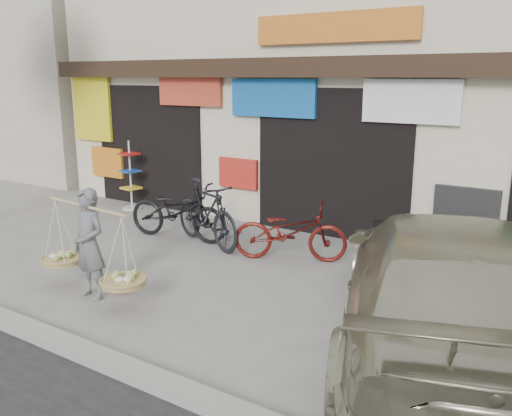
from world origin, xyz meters
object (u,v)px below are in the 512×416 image
Objects in this scene: bike_2 at (290,232)px; bike_0 at (178,211)px; suv at (448,287)px; street_vendor at (90,249)px; display_rack at (131,182)px; bike_1 at (206,213)px.

bike_0 is at bearing 68.30° from bike_2.
bike_0 is at bearing -37.48° from suv.
suv is at bearing 18.42° from street_vendor.
bike_2 is 3.41m from suv.
suv is 8.11m from display_rack.
street_vendor is at bearing -171.13° from bike_0.
street_vendor reaches higher than bike_1.
street_vendor is at bearing 128.13° from bike_2.
display_rack is (-7.58, 2.88, -0.15)m from suv.
bike_0 is 0.66m from bike_1.
bike_0 is 2.28m from bike_2.
display_rack is (-3.07, 1.20, 0.04)m from bike_1.
bike_0 is 5.45m from suv.
street_vendor is 0.96× the size of bike_0.
suv is at bearing -20.78° from display_rack.
street_vendor reaches higher than bike_0.
suv is at bearing -116.17° from bike_0.
suv is at bearing -90.20° from bike_1.
bike_1 is at bearing 69.49° from bike_2.
bike_2 is at bearing -95.71° from bike_0.
display_rack is at bearing 55.55° from bike_0.
suv reaches higher than bike_0.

